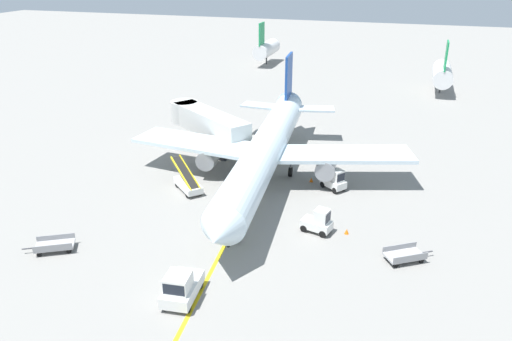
# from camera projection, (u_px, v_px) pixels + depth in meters

# --- Properties ---
(ground_plane) EXTENTS (300.00, 300.00, 0.00)m
(ground_plane) POSITION_uv_depth(u_px,v_px,m) (235.00, 255.00, 37.05)
(ground_plane) COLOR gray
(taxi_line_yellow) EXTENTS (8.03, 79.65, 0.01)m
(taxi_line_yellow) POSITION_uv_depth(u_px,v_px,m) (237.00, 221.00, 41.88)
(taxi_line_yellow) COLOR yellow
(taxi_line_yellow) RESTS_ON ground
(airliner) EXTENTS (28.48, 35.34, 10.10)m
(airliner) POSITION_uv_depth(u_px,v_px,m) (267.00, 148.00, 48.22)
(airliner) COLOR silver
(airliner) RESTS_ON ground
(jet_bridge) EXTENTS (11.93, 9.37, 4.85)m
(jet_bridge) POSITION_uv_depth(u_px,v_px,m) (204.00, 121.00, 55.89)
(jet_bridge) COLOR beige
(jet_bridge) RESTS_ON ground
(pushback_tug) EXTENTS (2.26, 3.78, 2.20)m
(pushback_tug) POSITION_uv_depth(u_px,v_px,m) (181.00, 287.00, 31.86)
(pushback_tug) COLOR silver
(pushback_tug) RESTS_ON ground
(baggage_tug_near_wing) EXTENTS (2.65, 1.85, 2.10)m
(baggage_tug_near_wing) POSITION_uv_depth(u_px,v_px,m) (318.00, 222.00, 39.82)
(baggage_tug_near_wing) COLOR silver
(baggage_tug_near_wing) RESTS_ON ground
(baggage_tug_by_cargo_door) EXTENTS (2.70, 2.49, 2.10)m
(baggage_tug_by_cargo_door) POSITION_uv_depth(u_px,v_px,m) (335.00, 181.00, 47.20)
(baggage_tug_by_cargo_door) COLOR silver
(baggage_tug_by_cargo_door) RESTS_ON ground
(belt_loader_forward_hold) EXTENTS (4.52, 4.31, 2.59)m
(belt_loader_forward_hold) POSITION_uv_depth(u_px,v_px,m) (188.00, 183.00, 47.10)
(belt_loader_forward_hold) COLOR silver
(belt_loader_forward_hold) RESTS_ON ground
(baggage_cart_loaded) EXTENTS (3.66, 2.74, 0.94)m
(baggage_cart_loaded) POSITION_uv_depth(u_px,v_px,m) (55.00, 245.00, 37.46)
(baggage_cart_loaded) COLOR #A5A5A8
(baggage_cart_loaded) RESTS_ON ground
(baggage_cart_empty_trailing) EXTENTS (3.58, 2.85, 0.94)m
(baggage_cart_empty_trailing) POSITION_uv_depth(u_px,v_px,m) (405.00, 255.00, 36.21)
(baggage_cart_empty_trailing) COLOR #A5A5A8
(baggage_cart_empty_trailing) RESTS_ON ground
(ground_crew_marshaller) EXTENTS (0.36, 0.24, 1.70)m
(ground_crew_marshaller) POSITION_uv_depth(u_px,v_px,m) (228.00, 236.00, 37.79)
(ground_crew_marshaller) COLOR #26262D
(ground_crew_marshaller) RESTS_ON ground
(safety_cone_nose_left) EXTENTS (0.36, 0.36, 0.44)m
(safety_cone_nose_left) POSITION_uv_depth(u_px,v_px,m) (347.00, 231.00, 39.85)
(safety_cone_nose_left) COLOR orange
(safety_cone_nose_left) RESTS_ON ground
(safety_cone_nose_right) EXTENTS (0.36, 0.36, 0.44)m
(safety_cone_nose_right) POSITION_uv_depth(u_px,v_px,m) (311.00, 180.00, 49.11)
(safety_cone_nose_right) COLOR orange
(safety_cone_nose_right) RESTS_ON ground
(safety_cone_wingtip_left) EXTENTS (0.36, 0.36, 0.44)m
(safety_cone_wingtip_left) POSITION_uv_depth(u_px,v_px,m) (257.00, 181.00, 48.91)
(safety_cone_wingtip_left) COLOR orange
(safety_cone_wingtip_left) RESTS_ON ground
(distant_aircraft_far_left) EXTENTS (3.00, 10.10, 8.80)m
(distant_aircraft_far_left) POSITION_uv_depth(u_px,v_px,m) (266.00, 49.00, 102.00)
(distant_aircraft_far_left) COLOR silver
(distant_aircraft_far_left) RESTS_ON ground
(distant_aircraft_mid_left) EXTENTS (3.00, 10.10, 8.80)m
(distant_aircraft_mid_left) POSITION_uv_depth(u_px,v_px,m) (442.00, 73.00, 80.33)
(distant_aircraft_mid_left) COLOR silver
(distant_aircraft_mid_left) RESTS_ON ground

